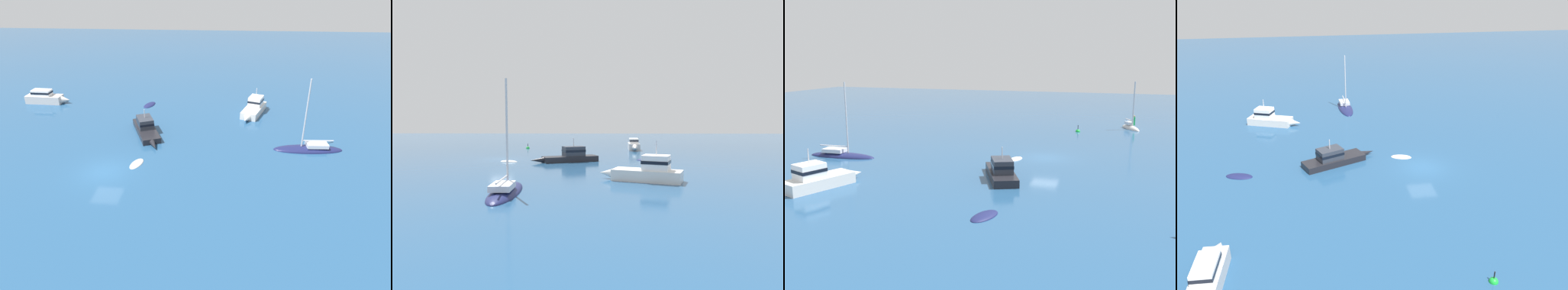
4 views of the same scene
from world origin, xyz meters
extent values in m
plane|color=navy|center=(0.00, 0.00, 0.00)|extent=(160.00, 160.00, 0.00)
cube|color=black|center=(8.19, -2.04, 0.30)|extent=(6.22, 4.06, 0.61)
cone|color=black|center=(4.81, -3.49, 0.30)|extent=(1.61, 1.14, 0.61)
cube|color=#2D333D|center=(8.55, -1.89, 1.13)|extent=(2.66, 2.26, 1.05)
cube|color=black|center=(8.55, -1.89, 1.18)|extent=(2.71, 2.31, 0.24)
cylinder|color=silver|center=(8.55, -1.89, 2.12)|extent=(0.08, 0.08, 0.92)
cube|color=silver|center=(14.87, -13.95, 0.42)|extent=(5.39, 3.50, 0.84)
cone|color=silver|center=(11.95, -12.88, 0.42)|extent=(1.48, 1.23, 0.84)
cube|color=white|center=(15.49, -14.18, 1.40)|extent=(2.30, 2.06, 1.11)
cube|color=black|center=(15.49, -14.18, 1.45)|extent=(2.36, 2.11, 0.24)
cylinder|color=silver|center=(15.49, -14.18, 2.48)|extent=(0.08, 0.08, 1.06)
ellipsoid|color=silver|center=(-20.48, 7.77, 0.00)|extent=(4.59, 2.87, 0.98)
cube|color=silver|center=(-20.98, 7.54, 0.68)|extent=(1.55, 1.24, 0.38)
cylinder|color=silver|center=(-20.07, 7.96, 3.37)|extent=(0.19, 0.19, 5.76)
cylinder|color=silver|center=(-21.00, 7.53, 1.12)|extent=(1.93, 1.00, 0.15)
cylinder|color=#19994C|center=(-20.50, 8.13, 1.03)|extent=(0.32, 0.32, 1.07)
sphere|color=#948D52|center=(-20.50, 8.13, 1.68)|extent=(0.24, 0.24, 0.24)
ellipsoid|color=#191E4C|center=(16.78, -0.71, 0.00)|extent=(2.68, 1.78, 0.39)
ellipsoid|color=#191E4C|center=(5.55, -18.54, 0.00)|extent=(2.11, 6.77, 0.80)
cube|color=silver|center=(5.59, -19.34, 0.58)|extent=(1.34, 2.07, 0.36)
cylinder|color=silver|center=(5.51, -17.87, 3.75)|extent=(0.13, 0.13, 6.69)
cylinder|color=silver|center=(5.59, -19.38, 1.01)|extent=(0.26, 3.01, 0.11)
ellipsoid|color=silver|center=(1.55, -2.51, 0.00)|extent=(2.17, 1.44, 0.35)
sphere|color=green|center=(-16.07, 1.37, 0.00)|extent=(0.58, 0.58, 0.58)
cylinder|color=black|center=(-16.07, 1.37, 0.56)|extent=(0.08, 0.08, 0.54)
camera|label=1|loc=(-25.30, -9.92, 15.71)|focal=31.99mm
camera|label=2|loc=(11.28, -39.31, 4.46)|focal=31.65mm
camera|label=3|loc=(40.75, 6.88, 9.39)|focal=40.79mm
camera|label=4|loc=(10.12, 34.10, 17.53)|focal=38.60mm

